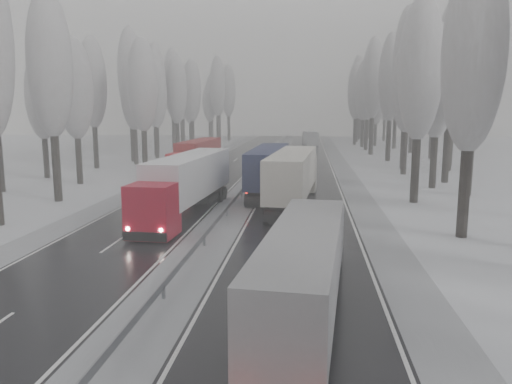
% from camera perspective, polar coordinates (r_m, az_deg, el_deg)
% --- Properties ---
extents(ground, '(260.00, 260.00, 0.00)m').
position_cam_1_polar(ground, '(17.59, -14.32, -16.56)').
color(ground, silver).
rests_on(ground, ground).
extents(carriageway_right, '(7.50, 200.00, 0.03)m').
position_cam_1_polar(carriageway_right, '(45.41, 5.29, -0.25)').
color(carriageway_right, black).
rests_on(carriageway_right, ground).
extents(carriageway_left, '(7.50, 200.00, 0.03)m').
position_cam_1_polar(carriageway_left, '(46.72, -7.69, -0.03)').
color(carriageway_left, black).
rests_on(carriageway_left, ground).
extents(median_slush, '(3.00, 200.00, 0.04)m').
position_cam_1_polar(median_slush, '(45.77, -1.29, -0.13)').
color(median_slush, '#A3A5AB').
rests_on(median_slush, ground).
extents(shoulder_right, '(2.40, 200.00, 0.04)m').
position_cam_1_polar(shoulder_right, '(45.63, 11.52, -0.35)').
color(shoulder_right, '#A3A5AB').
rests_on(shoulder_right, ground).
extents(shoulder_left, '(2.40, 200.00, 0.04)m').
position_cam_1_polar(shoulder_left, '(48.13, -13.43, 0.08)').
color(shoulder_left, '#A3A5AB').
rests_on(shoulder_left, ground).
extents(median_guardrail, '(0.12, 200.00, 0.76)m').
position_cam_1_polar(median_guardrail, '(45.67, -1.30, 0.58)').
color(median_guardrail, slate).
rests_on(median_guardrail, ground).
extents(tree_16, '(3.60, 3.60, 16.53)m').
position_cam_1_polar(tree_16, '(31.97, 23.62, 14.13)').
color(tree_16, black).
rests_on(tree_16, ground).
extents(tree_18, '(3.60, 3.60, 16.58)m').
position_cam_1_polar(tree_18, '(42.82, 18.28, 13.09)').
color(tree_18, black).
rests_on(tree_18, ground).
extents(tree_19, '(3.60, 3.60, 14.57)m').
position_cam_1_polar(tree_19, '(48.01, 23.74, 10.79)').
color(tree_19, black).
rests_on(tree_19, ground).
extents(tree_20, '(3.60, 3.60, 15.71)m').
position_cam_1_polar(tree_20, '(51.46, 20.09, 11.68)').
color(tree_20, black).
rests_on(tree_20, ground).
extents(tree_21, '(3.60, 3.60, 18.62)m').
position_cam_1_polar(tree_21, '(55.99, 21.46, 13.28)').
color(tree_21, black).
rests_on(tree_21, ground).
extents(tree_22, '(3.60, 3.60, 15.86)m').
position_cam_1_polar(tree_22, '(61.47, 16.91, 11.47)').
color(tree_22, black).
rests_on(tree_22, ground).
extents(tree_23, '(3.60, 3.60, 13.55)m').
position_cam_1_polar(tree_23, '(66.73, 21.59, 9.76)').
color(tree_23, black).
rests_on(tree_23, ground).
extents(tree_24, '(3.60, 3.60, 20.49)m').
position_cam_1_polar(tree_24, '(67.13, 16.91, 13.79)').
color(tree_24, black).
rests_on(tree_24, ground).
extents(tree_25, '(3.60, 3.60, 19.44)m').
position_cam_1_polar(tree_25, '(72.51, 21.79, 12.65)').
color(tree_25, black).
rests_on(tree_25, ground).
extents(tree_26, '(3.60, 3.60, 18.78)m').
position_cam_1_polar(tree_26, '(77.08, 15.18, 12.44)').
color(tree_26, black).
rests_on(tree_26, ground).
extents(tree_27, '(3.60, 3.60, 17.62)m').
position_cam_1_polar(tree_27, '(82.34, 19.73, 11.49)').
color(tree_27, black).
rests_on(tree_27, ground).
extents(tree_28, '(3.60, 3.60, 19.62)m').
position_cam_1_polar(tree_28, '(87.51, 13.26, 12.47)').
color(tree_28, black).
rests_on(tree_28, ground).
extents(tree_29, '(3.60, 3.60, 18.11)m').
position_cam_1_polar(tree_29, '(92.57, 17.55, 11.51)').
color(tree_29, black).
rests_on(tree_29, ground).
extents(tree_30, '(3.60, 3.60, 17.86)m').
position_cam_1_polar(tree_30, '(97.16, 12.65, 11.50)').
color(tree_30, black).
rests_on(tree_30, ground).
extents(tree_31, '(3.60, 3.60, 18.58)m').
position_cam_1_polar(tree_31, '(101.95, 15.77, 11.53)').
color(tree_31, black).
rests_on(tree_31, ground).
extents(tree_32, '(3.60, 3.60, 17.33)m').
position_cam_1_polar(tree_32, '(104.61, 12.21, 11.17)').
color(tree_32, black).
rests_on(tree_32, ground).
extents(tree_33, '(3.60, 3.60, 14.33)m').
position_cam_1_polar(tree_33, '(108.90, 13.61, 10.03)').
color(tree_33, black).
rests_on(tree_33, ground).
extents(tree_34, '(3.60, 3.60, 17.63)m').
position_cam_1_polar(tree_34, '(111.60, 11.35, 11.17)').
color(tree_34, black).
rests_on(tree_34, ground).
extents(tree_35, '(3.60, 3.60, 18.25)m').
position_cam_1_polar(tree_35, '(116.75, 15.77, 11.12)').
color(tree_35, black).
rests_on(tree_35, ground).
extents(tree_36, '(3.60, 3.60, 20.23)m').
position_cam_1_polar(tree_36, '(121.58, 11.57, 11.79)').
color(tree_36, black).
rests_on(tree_36, ground).
extents(tree_37, '(3.60, 3.60, 16.37)m').
position_cam_1_polar(tree_37, '(126.29, 14.57, 10.47)').
color(tree_37, black).
rests_on(tree_37, ground).
extents(tree_38, '(3.60, 3.60, 17.97)m').
position_cam_1_polar(tree_38, '(132.20, 11.86, 10.95)').
color(tree_38, black).
rests_on(tree_38, ground).
extents(tree_39, '(3.60, 3.60, 16.19)m').
position_cam_1_polar(tree_39, '(136.44, 12.87, 10.39)').
color(tree_39, black).
rests_on(tree_39, ground).
extents(tree_58, '(3.60, 3.60, 17.21)m').
position_cam_1_polar(tree_58, '(44.67, -22.50, 13.20)').
color(tree_58, black).
rests_on(tree_58, ground).
extents(tree_60, '(3.60, 3.60, 14.84)m').
position_cam_1_polar(tree_60, '(54.35, -19.99, 10.95)').
color(tree_60, black).
rests_on(tree_60, ground).
extents(tree_61, '(3.60, 3.60, 13.95)m').
position_cam_1_polar(tree_61, '(60.53, -23.29, 10.00)').
color(tree_61, black).
rests_on(tree_61, ground).
extents(tree_62, '(3.60, 3.60, 16.04)m').
position_cam_1_polar(tree_62, '(61.78, -12.86, 11.74)').
color(tree_62, black).
rests_on(tree_62, ground).
extents(tree_63, '(3.60, 3.60, 16.88)m').
position_cam_1_polar(tree_63, '(68.40, -18.19, 11.71)').
color(tree_63, black).
rests_on(tree_63, ground).
extents(tree_64, '(3.60, 3.60, 15.42)m').
position_cam_1_polar(tree_64, '(71.67, -13.83, 11.03)').
color(tree_64, black).
rests_on(tree_64, ground).
extents(tree_65, '(3.60, 3.60, 19.48)m').
position_cam_1_polar(tree_65, '(76.16, -14.17, 12.86)').
color(tree_65, black).
rests_on(tree_65, ground).
extents(tree_66, '(3.60, 3.60, 15.23)m').
position_cam_1_polar(tree_66, '(80.77, -11.42, 10.82)').
color(tree_66, black).
rests_on(tree_66, ground).
extents(tree_67, '(3.60, 3.60, 17.09)m').
position_cam_1_polar(tree_67, '(85.04, -11.54, 11.54)').
color(tree_67, black).
rests_on(tree_67, ground).
extents(tree_68, '(3.60, 3.60, 16.65)m').
position_cam_1_polar(tree_68, '(86.86, -9.08, 11.38)').
color(tree_68, black).
rests_on(tree_68, ground).
extents(tree_69, '(3.60, 3.60, 19.35)m').
position_cam_1_polar(tree_69, '(92.11, -11.42, 12.26)').
color(tree_69, black).
rests_on(tree_69, ground).
extents(tree_70, '(3.60, 3.60, 17.09)m').
position_cam_1_polar(tree_70, '(96.58, -7.36, 11.38)').
color(tree_70, black).
rests_on(tree_70, ground).
extents(tree_71, '(3.60, 3.60, 19.61)m').
position_cam_1_polar(tree_71, '(101.69, -9.52, 12.12)').
color(tree_71, black).
rests_on(tree_71, ground).
extents(tree_72, '(3.60, 3.60, 15.11)m').
position_cam_1_polar(tree_72, '(106.23, -7.56, 10.50)').
color(tree_72, black).
rests_on(tree_72, ground).
extents(tree_73, '(3.60, 3.60, 17.22)m').
position_cam_1_polar(tree_73, '(110.84, -8.56, 11.13)').
color(tree_73, black).
rests_on(tree_73, ground).
extents(tree_74, '(3.60, 3.60, 19.68)m').
position_cam_1_polar(tree_74, '(116.09, -4.43, 11.90)').
color(tree_74, black).
rests_on(tree_74, ground).
extents(tree_75, '(3.60, 3.60, 18.60)m').
position_cam_1_polar(tree_75, '(121.91, -8.39, 11.38)').
color(tree_75, black).
rests_on(tree_75, ground).
extents(tree_76, '(3.60, 3.60, 18.55)m').
position_cam_1_polar(tree_76, '(125.14, -3.17, 11.40)').
color(tree_76, black).
rests_on(tree_76, ground).
extents(tree_77, '(3.60, 3.60, 14.32)m').
position_cam_1_polar(tree_77, '(130.01, -5.35, 10.11)').
color(tree_77, black).
rests_on(tree_77, ground).
extents(tree_78, '(3.60, 3.60, 19.55)m').
position_cam_1_polar(tree_78, '(132.24, -4.24, 11.56)').
color(tree_78, black).
rests_on(tree_78, ground).
extents(tree_79, '(3.60, 3.60, 17.07)m').
position_cam_1_polar(tree_79, '(136.63, -5.09, 10.82)').
color(tree_79, black).
rests_on(tree_79, ground).
extents(truck_grey_tarp, '(3.55, 14.34, 3.65)m').
position_cam_1_polar(truck_grey_tarp, '(18.19, 5.83, -8.19)').
color(truck_grey_tarp, '#47474C').
rests_on(truck_grey_tarp, ground).
extents(truck_blue_box, '(3.07, 16.63, 4.25)m').
position_cam_1_polar(truck_blue_box, '(45.37, 1.61, 2.92)').
color(truck_blue_box, '#221F4F').
rests_on(truck_blue_box, ground).
extents(truck_cream_box, '(3.91, 17.16, 4.37)m').
position_cam_1_polar(truck_cream_box, '(39.70, 4.38, 2.06)').
color(truck_cream_box, '#BAB5A5').
rests_on(truck_cream_box, ground).
extents(box_truck_distant, '(3.61, 8.42, 3.04)m').
position_cam_1_polar(box_truck_distant, '(107.10, 6.22, 6.13)').
color(box_truck_distant, silver).
rests_on(box_truck_distant, ground).
extents(truck_red_white, '(3.71, 16.92, 4.31)m').
position_cam_1_polar(truck_red_white, '(36.21, -7.92, 1.23)').
color(truck_red_white, '#A1081C').
rests_on(truck_red_white, ground).
extents(truck_red_red, '(3.18, 15.55, 3.96)m').
position_cam_1_polar(truck_red_red, '(59.72, -6.75, 4.27)').
color(truck_red_red, red).
rests_on(truck_red_red, ground).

